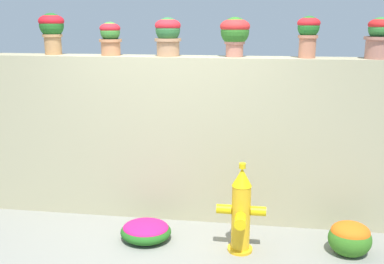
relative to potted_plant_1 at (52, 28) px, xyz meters
name	(u,v)px	position (x,y,z in m)	size (l,w,h in m)	color
stone_wall	(174,138)	(1.36, -0.03, -1.21)	(4.81, 0.34, 1.83)	tan
potted_plant_1	(52,28)	(0.00, 0.00, 0.00)	(0.28, 0.28, 0.45)	#B17D4C
potted_plant_2	(110,36)	(0.68, -0.04, -0.08)	(0.24, 0.24, 0.36)	#BB774D
potted_plant_3	(168,34)	(1.32, -0.04, -0.05)	(0.28, 0.28, 0.41)	#AD7D58
potted_plant_4	(235,32)	(2.03, -0.03, -0.03)	(0.31, 0.31, 0.41)	#B16C5A
potted_plant_5	(308,32)	(2.77, -0.06, -0.03)	(0.23, 0.23, 0.42)	#B97153
potted_plant_6	(379,36)	(3.46, -0.05, -0.06)	(0.29, 0.29, 0.41)	#AB6E5C
fire_hydrant	(241,212)	(2.16, -0.78, -1.71)	(0.48, 0.38, 0.91)	gold
flower_bush_left	(350,237)	(3.22, -0.69, -1.95)	(0.41, 0.37, 0.34)	#36721F
flower_bush_right	(146,230)	(1.19, -0.70, -2.02)	(0.53, 0.47, 0.20)	#215D1C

